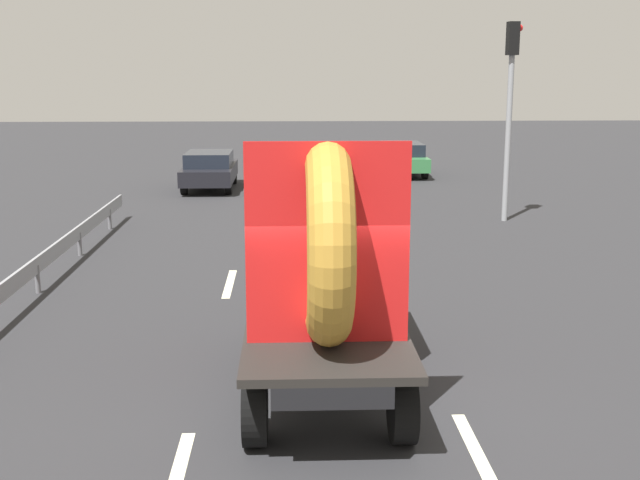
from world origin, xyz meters
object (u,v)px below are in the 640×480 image
object	(u,v)px
flatbed_truck	(322,263)
distant_sedan	(210,169)
traffic_light	(510,92)
oncoming_car	(402,158)

from	to	relation	value
flatbed_truck	distant_sedan	size ratio (longest dim) A/B	1.15
flatbed_truck	traffic_light	bearing A→B (deg)	64.16
flatbed_truck	oncoming_car	size ratio (longest dim) A/B	1.18
flatbed_truck	traffic_light	size ratio (longest dim) A/B	0.87
distant_sedan	oncoming_car	xyz separation A→B (m)	(7.57, 3.77, -0.01)
flatbed_truck	traffic_light	world-z (taller)	traffic_light
distant_sedan	oncoming_car	size ratio (longest dim) A/B	1.02
distant_sedan	traffic_light	size ratio (longest dim) A/B	0.75
flatbed_truck	oncoming_car	distance (m)	22.88
oncoming_car	traffic_light	bearing A→B (deg)	-81.67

